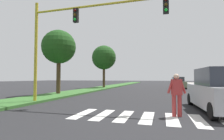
{
  "coord_description": "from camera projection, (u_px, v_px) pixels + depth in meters",
  "views": [
    {
      "loc": [
        0.57,
        0.03,
        1.52
      ],
      "look_at": [
        -3.19,
        13.08,
        2.15
      ],
      "focal_mm": 27.92,
      "sensor_mm": 36.0,
      "label": 1
    }
  ],
  "objects": [
    {
      "name": "sidewalk_right",
      "position": [
        219.0,
        88.0,
        24.64
      ],
      "size": [
        3.0,
        64.0,
        0.15
      ],
      "primitive_type": "cube",
      "color": "#9E9991",
      "rests_on": "ground_plane"
    },
    {
      "name": "pedestrian_performer",
      "position": [
        177.0,
        93.0,
        6.91
      ],
      "size": [
        0.74,
        0.33,
        1.69
      ],
      "color": "#B23333",
      "rests_on": "ground_plane"
    },
    {
      "name": "ground_plane",
      "position": [
        159.0,
        87.0,
        28.86
      ],
      "size": [
        140.0,
        140.0,
        0.0
      ],
      "primitive_type": "plane",
      "color": "#262628"
    },
    {
      "name": "suv_crossing",
      "position": [
        220.0,
        91.0,
        7.85
      ],
      "size": [
        2.2,
        4.7,
        1.97
      ],
      "color": "#B7B7BC",
      "rests_on": "ground_plane"
    },
    {
      "name": "median_strip",
      "position": [
        109.0,
        87.0,
        29.15
      ],
      "size": [
        2.91,
        64.0,
        0.15
      ],
      "primitive_type": "cube",
      "color": "#386B2D",
      "rests_on": "ground_plane"
    },
    {
      "name": "crosswalk",
      "position": [
        147.0,
        117.0,
        6.71
      ],
      "size": [
        5.85,
        2.2,
        0.01
      ],
      "color": "silver",
      "rests_on": "ground_plane"
    },
    {
      "name": "sedan_midblock",
      "position": [
        178.0,
        83.0,
        25.75
      ],
      "size": [
        1.96,
        4.27,
        1.68
      ],
      "color": "gray",
      "rests_on": "ground_plane"
    },
    {
      "name": "tree_far",
      "position": [
        104.0,
        58.0,
        25.96
      ],
      "size": [
        3.59,
        3.59,
        6.22
      ],
      "color": "#4C3823",
      "rests_on": "median_strip"
    },
    {
      "name": "tree_mid",
      "position": [
        59.0,
        47.0,
        15.67
      ],
      "size": [
        3.02,
        3.02,
        5.69
      ],
      "color": "#4C3823",
      "rests_on": "median_strip"
    },
    {
      "name": "traffic_light_gantry",
      "position": [
        75.0,
        28.0,
        9.93
      ],
      "size": [
        9.05,
        0.3,
        6.0
      ],
      "color": "gold",
      "rests_on": "median_strip"
    }
  ]
}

